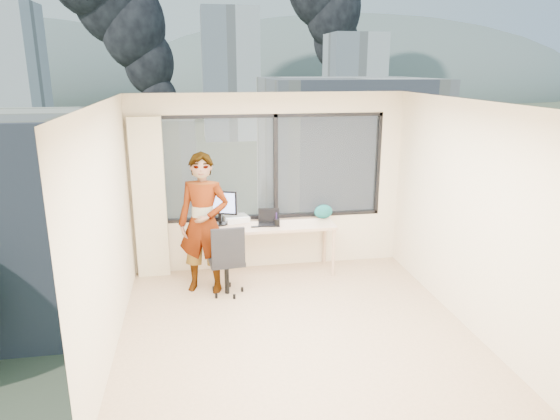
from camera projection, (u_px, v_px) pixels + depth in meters
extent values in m
cube|color=tan|center=(294.00, 327.00, 5.97)|extent=(4.00, 4.00, 0.01)
cube|color=white|center=(296.00, 101.00, 5.26)|extent=(4.00, 4.00, 0.01)
cube|color=beige|center=(348.00, 300.00, 3.72)|extent=(4.00, 0.01, 2.60)
cube|color=beige|center=(107.00, 231.00, 5.29)|extent=(0.01, 4.00, 2.60)
cube|color=beige|center=(463.00, 213.00, 5.93)|extent=(0.01, 4.00, 2.60)
cube|color=beige|center=(150.00, 199.00, 7.16)|extent=(0.45, 0.14, 2.30)
cube|color=tan|center=(273.00, 249.00, 7.44)|extent=(1.80, 0.60, 0.75)
imported|color=#2D2D33|center=(204.00, 224.00, 6.72)|extent=(0.79, 0.63, 1.89)
cube|color=white|center=(236.00, 219.00, 7.47)|extent=(0.40, 0.36, 0.08)
cube|color=black|center=(255.00, 227.00, 7.21)|extent=(0.12, 0.05, 0.01)
cylinder|color=black|center=(277.00, 223.00, 7.25)|extent=(0.10, 0.10, 0.10)
ellipsoid|color=#0C4849|center=(323.00, 212.00, 7.60)|extent=(0.30, 0.20, 0.21)
cube|color=#515B3D|center=(199.00, 139.00, 123.64)|extent=(400.00, 400.00, 0.04)
cube|color=beige|center=(81.00, 217.00, 34.90)|extent=(16.00, 12.00, 14.00)
cube|color=beige|center=(343.00, 170.00, 45.57)|extent=(14.00, 13.00, 16.00)
cube|color=silver|center=(230.00, 75.00, 120.83)|extent=(13.00, 13.00, 30.00)
cube|color=silver|center=(354.00, 81.00, 146.26)|extent=(15.00, 15.00, 26.00)
ellipsoid|color=slate|center=(350.00, 94.00, 329.37)|extent=(300.00, 220.00, 96.00)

